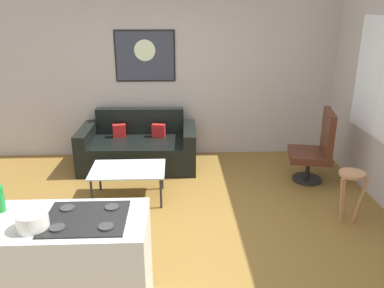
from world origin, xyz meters
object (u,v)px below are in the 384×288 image
Objects in this scene: bar_stool at (351,185)px; mixing_bowl at (32,221)px; couch at (139,148)px; coffee_table at (128,171)px; armchair at (316,149)px; wall_painting at (145,56)px.

mixing_bowl reaches higher than bar_stool.
bar_stool is 3.36m from mixing_bowl.
mixing_bowl is (-0.43, -3.26, 0.68)m from couch.
coffee_table is at bearing 79.60° from mixing_bowl.
armchair is (2.57, 0.43, 0.10)m from coffee_table.
armchair is at bearing 41.04° from mixing_bowl.
coffee_table is 4.21× the size of mixing_bowl.
coffee_table is 2.03m from wall_painting.
mixing_bowl is at bearing -97.51° from couch.
wall_painting reaches higher than couch.
wall_painting is (0.15, 1.60, 1.24)m from coffee_table.
couch is 1.12m from coffee_table.
wall_painting reaches higher than mixing_bowl.
armchair is 3.96m from mixing_bowl.
coffee_table is 0.90× the size of armchair.
bar_stool is at bearing -42.97° from wall_painting.
wall_painting reaches higher than armchair.
mixing_bowl is (-2.98, -1.48, 0.49)m from bar_stool.
coffee_table is 2.67m from bar_stool.
mixing_bowl is at bearing -138.96° from armchair.
armchair is 1.10m from bar_stool.
couch is at bearing 88.17° from coffee_table.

